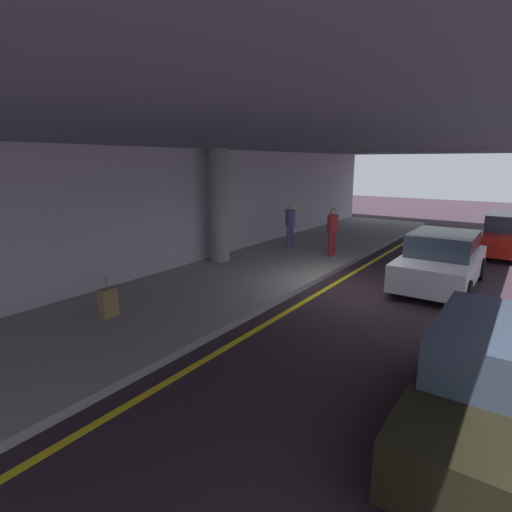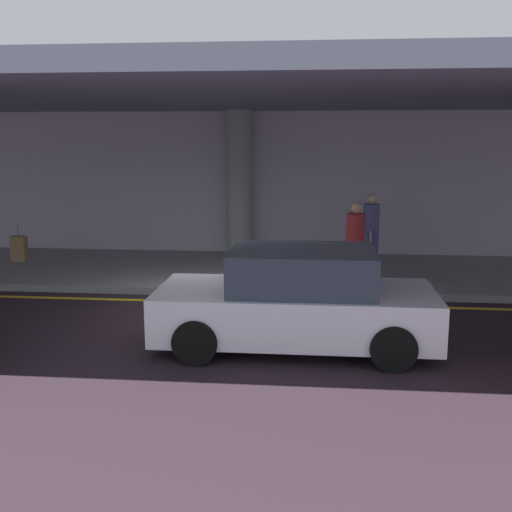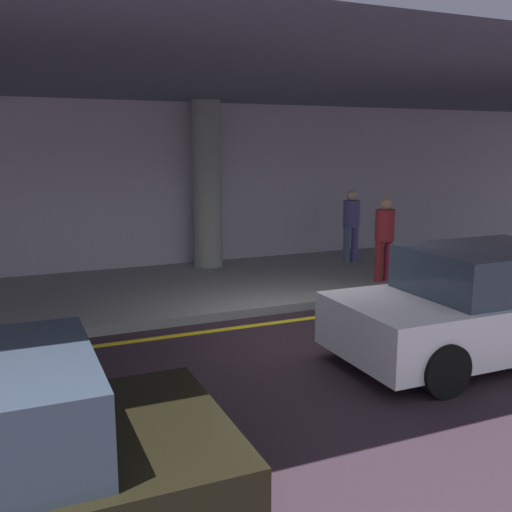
% 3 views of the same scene
% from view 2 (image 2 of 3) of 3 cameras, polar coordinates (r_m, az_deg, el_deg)
% --- Properties ---
extents(ground_plane, '(60.00, 60.00, 0.00)m').
position_cam_2_polar(ground_plane, '(11.35, -4.48, -5.02)').
color(ground_plane, '#2A1E27').
extents(sidewalk, '(26.00, 4.20, 0.15)m').
position_cam_2_polar(sidewalk, '(14.30, -2.33, -1.38)').
color(sidewalk, gray).
rests_on(sidewalk, ground).
extents(lane_stripe_yellow, '(26.00, 0.14, 0.01)m').
position_cam_2_polar(lane_stripe_yellow, '(11.88, -4.01, -4.26)').
color(lane_stripe_yellow, yellow).
rests_on(lane_stripe_yellow, ground).
extents(support_column_left_mid, '(0.64, 0.64, 3.65)m').
position_cam_2_polar(support_column_left_mid, '(15.57, -1.60, 6.68)').
color(support_column_left_mid, gray).
rests_on(support_column_left_mid, sidewalk).
extents(ceiling_overhang, '(28.00, 13.20, 0.30)m').
position_cam_2_polar(ceiling_overhang, '(13.52, -2.76, 14.44)').
color(ceiling_overhang, slate).
rests_on(ceiling_overhang, support_column_far_left).
extents(terminal_back_wall, '(26.00, 0.30, 3.80)m').
position_cam_2_polar(terminal_back_wall, '(16.26, -1.29, 6.59)').
color(terminal_back_wall, '#B7ADC1').
rests_on(terminal_back_wall, ground).
extents(car_white, '(4.10, 1.92, 1.50)m').
position_cam_2_polar(car_white, '(9.17, 3.83, -4.21)').
color(car_white, silver).
rests_on(car_white, ground).
extents(traveler_with_luggage, '(0.38, 0.38, 1.68)m').
position_cam_2_polar(traveler_with_luggage, '(12.79, 9.22, 1.77)').
color(traveler_with_luggage, maroon).
rests_on(traveler_with_luggage, sidewalk).
extents(person_waiting_for_ride, '(0.38, 0.38, 1.68)m').
position_cam_2_polar(person_waiting_for_ride, '(14.78, 10.64, 2.92)').
color(person_waiting_for_ride, '#43597D').
rests_on(person_waiting_for_ride, sidewalk).
extents(suitcase_upright_primary, '(0.36, 0.22, 0.90)m').
position_cam_2_polar(suitcase_upright_primary, '(16.07, -21.14, 0.65)').
color(suitcase_upright_primary, olive).
rests_on(suitcase_upright_primary, sidewalk).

